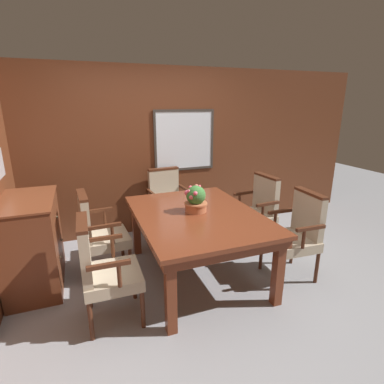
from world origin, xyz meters
name	(u,v)px	position (x,y,z in m)	size (l,w,h in m)	color
ground_plane	(196,289)	(0.00, 0.00, 0.00)	(14.00, 14.00, 0.00)	gray
wall_back	(153,152)	(0.01, 1.78, 1.23)	(7.20, 0.08, 2.45)	#5B2D19
dining_table	(197,221)	(0.11, 0.27, 0.68)	(1.30, 1.76, 0.77)	maroon
chair_head_far	(167,199)	(0.12, 1.52, 0.54)	(0.59, 0.54, 1.00)	#472314
chair_right_near	(297,231)	(1.17, -0.12, 0.54)	(0.52, 0.58, 1.00)	#472314
chair_left_far	(98,231)	(-0.93, 0.68, 0.54)	(0.53, 0.58, 1.00)	#472314
chair_left_near	(103,267)	(-0.95, -0.13, 0.54)	(0.51, 0.57, 1.00)	#472314
chair_right_far	(257,209)	(1.17, 0.69, 0.54)	(0.54, 0.58, 1.00)	#472314
potted_plant	(196,199)	(0.12, 0.32, 0.91)	(0.26, 0.26, 0.30)	#B2603D
sideboard_cabinet	(33,243)	(-1.60, 0.72, 0.50)	(0.55, 0.99, 0.99)	brown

